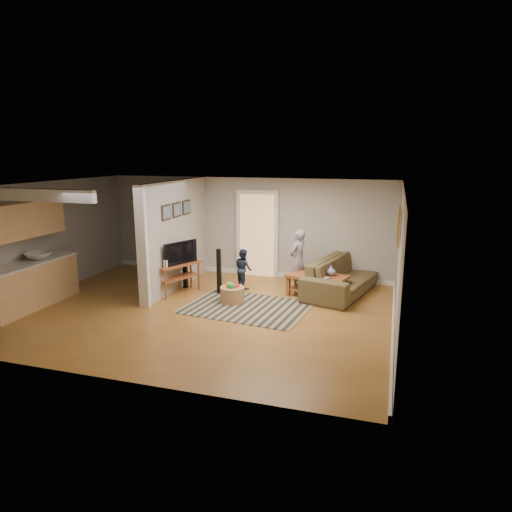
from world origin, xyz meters
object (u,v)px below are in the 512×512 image
Objects in this scene: speaker_left at (219,271)px; toddler at (243,288)px; coffee_table at (318,280)px; tv_console at (178,266)px; child at (297,290)px; speaker_right at (185,267)px; toy_basket at (232,294)px; sofa at (343,291)px.

speaker_left is 0.85m from toddler.
speaker_left is (-2.16, -0.41, 0.13)m from coffee_table.
tv_console is (-3.04, -0.67, 0.25)m from coffee_table.
speaker_left is 0.72× the size of child.
speaker_left reaches higher than coffee_table.
child is at bearing 10.56° from speaker_right.
speaker_left reaches higher than tv_console.
speaker_left is at bearing -41.94° from child.
toy_basket is 1.10m from toddler.
speaker_right is at bearing 121.65° from tv_console.
child is (-0.54, 0.39, -0.39)m from coffee_table.
tv_console reaches higher than toy_basket.
toddler is (-1.24, -0.24, 0.00)m from child.
speaker_right reaches higher than sofa.
tv_console is 0.49m from speaker_right.
coffee_table is 0.77m from child.
speaker_right is 1.63m from toy_basket.
speaker_right is (-3.60, -0.75, 0.49)m from sofa.
toy_basket is at bearing -29.22° from speaker_right.
tv_console is at bearing 169.47° from toy_basket.
speaker_right is 0.68× the size of child.
child reaches higher than toy_basket.
coffee_table reaches higher than child.
toddler reaches higher than toy_basket.
coffee_table reaches higher than sofa.
sofa is 2.72× the size of speaker_right.
speaker_left is (0.88, 0.26, -0.12)m from tv_console.
tv_console is 2.27× the size of toy_basket.
tv_console is 0.92m from speaker_left.
speaker_left is 1.10× the size of toddler.
tv_console is 1.26× the size of toddler.
sofa is 2.32m from toddler.
tv_console is at bearing -169.70° from speaker_left.
toy_basket is (-2.17, -1.47, 0.19)m from sofa.
toddler is (-2.28, -0.39, 0.00)m from sofa.
speaker_right reaches higher than child.
coffee_table is at bearing 36.89° from tv_console.
coffee_table is at bearing 151.67° from sofa.
speaker_left is at bearing 123.75° from sofa.
sofa is 2.83× the size of toddler.
speaker_left is at bearing -169.39° from coffee_table.
toy_basket is at bearing 138.25° from sofa.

